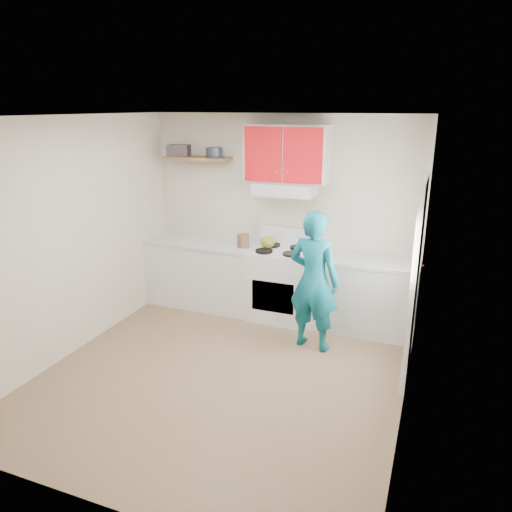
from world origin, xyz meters
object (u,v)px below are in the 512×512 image
at_px(kettle, 268,242).
at_px(stove, 281,284).
at_px(crock, 243,242).
at_px(person, 314,281).
at_px(tin, 214,152).

bearing_deg(kettle, stove, -13.79).
bearing_deg(crock, person, -28.84).
bearing_deg(kettle, tin, 168.45).
relative_size(crock, person, 0.12).
height_order(tin, kettle, tin).
distance_m(stove, kettle, 0.58).
xyz_separation_m(stove, tin, (-1.01, 0.19, 1.64)).
height_order(tin, crock, tin).
height_order(crock, person, person).
distance_m(tin, person, 2.23).
distance_m(crock, person, 1.28).
height_order(stove, kettle, kettle).
xyz_separation_m(crock, person, (1.11, -0.61, -0.18)).
bearing_deg(stove, person, -47.31).
bearing_deg(tin, person, -27.50).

